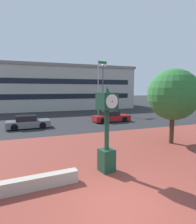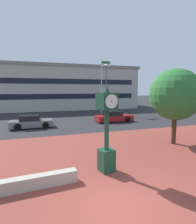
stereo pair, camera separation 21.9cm
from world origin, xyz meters
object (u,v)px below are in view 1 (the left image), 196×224
object	(u,v)px
flagpole_primary	(99,83)
street_lamp_post	(103,84)
civic_building	(58,88)
plaza_tree	(174,96)
car_street_near	(28,122)
street_clock	(107,129)
car_street_mid	(111,117)

from	to	relation	value
flagpole_primary	street_lamp_post	size ratio (longest dim) A/B	1.11
civic_building	flagpole_primary	bearing A→B (deg)	-71.36
plaza_tree	car_street_near	distance (m)	13.61
street_clock	civic_building	distance (m)	32.50
street_lamp_post	car_street_near	bearing A→B (deg)	-147.42
civic_building	street_lamp_post	world-z (taller)	civic_building
civic_building	street_lamp_post	distance (m)	14.37
car_street_near	car_street_mid	world-z (taller)	same
car_street_mid	civic_building	size ratio (longest dim) A/B	0.15
car_street_mid	car_street_near	bearing A→B (deg)	-87.42
plaza_tree	street_lamp_post	size ratio (longest dim) A/B	0.69
plaza_tree	street_lamp_post	bearing A→B (deg)	86.52
street_clock	car_street_near	distance (m)	12.42
plaza_tree	car_street_near	world-z (taller)	plaza_tree
civic_building	car_street_mid	bearing A→B (deg)	-81.12
flagpole_primary	civic_building	size ratio (longest dim) A/B	0.29
plaza_tree	car_street_mid	bearing A→B (deg)	93.04
car_street_near	flagpole_primary	size ratio (longest dim) A/B	0.49
street_clock	plaza_tree	world-z (taller)	plaza_tree
plaza_tree	civic_building	bearing A→B (deg)	96.98
civic_building	street_lamp_post	xyz separation A→B (m)	(4.58, -13.61, 0.38)
flagpole_primary	street_lamp_post	xyz separation A→B (m)	(0.30, -0.92, -0.24)
street_clock	plaza_tree	bearing A→B (deg)	12.97
car_street_near	car_street_mid	distance (m)	9.26
car_street_mid	civic_building	bearing A→B (deg)	-172.30
plaza_tree	street_clock	bearing A→B (deg)	-156.24
civic_building	street_clock	bearing A→B (deg)	-94.77
car_street_mid	flagpole_primary	xyz separation A→B (m)	(1.18, 7.16, 4.23)
street_clock	civic_building	world-z (taller)	civic_building
plaza_tree	car_street_mid	distance (m)	10.09
car_street_mid	street_lamp_post	bearing A→B (deg)	165.48
street_lamp_post	street_clock	bearing A→B (deg)	-111.27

